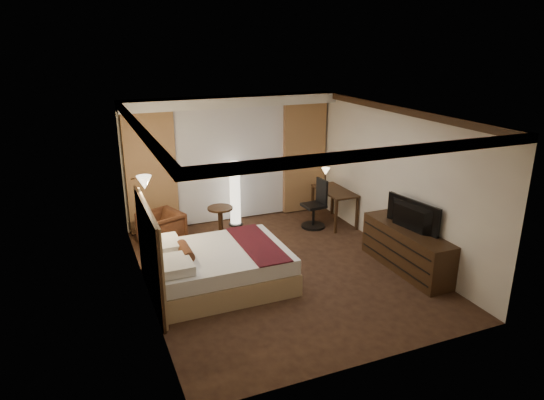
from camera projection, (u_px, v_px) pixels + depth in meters
name	position (u px, v px, depth m)	size (l,w,h in m)	color
floor	(281.00, 269.00, 8.40)	(4.50, 5.50, 0.01)	black
ceiling	(282.00, 113.00, 7.55)	(4.50, 5.50, 0.01)	white
back_wall	(230.00, 159.00, 10.38)	(4.50, 0.02, 2.70)	beige
left_wall	(142.00, 214.00, 7.16)	(0.02, 5.50, 2.70)	beige
right_wall	(395.00, 181.00, 8.79)	(0.02, 5.50, 2.70)	beige
crown_molding	(282.00, 117.00, 7.57)	(4.50, 5.50, 0.12)	black
soffit	(232.00, 101.00, 9.77)	(4.50, 0.50, 0.20)	white
curtain_sheer	(231.00, 164.00, 10.35)	(2.48, 0.04, 2.45)	silver
curtain_left_drape	(151.00, 173.00, 9.68)	(1.00, 0.14, 2.45)	#A77D4C
curtain_right_drape	(304.00, 158.00, 10.91)	(1.00, 0.14, 2.45)	#A77D4C
wall_sconce	(144.00, 183.00, 7.75)	(0.24, 0.24, 0.24)	white
bed	(220.00, 268.00, 7.78)	(2.13, 1.67, 0.62)	white
headboard	(150.00, 254.00, 7.25)	(0.12, 1.97, 1.50)	tan
armchair	(161.00, 227.00, 9.29)	(0.72, 0.67, 0.74)	#492616
side_table	(221.00, 220.00, 9.88)	(0.51, 0.51, 0.57)	black
floor_lamp	(235.00, 194.00, 10.21)	(0.30, 0.30, 1.40)	white
desk	(334.00, 207.00, 10.41)	(0.55, 1.15, 0.75)	black
desk_lamp	(325.00, 177.00, 10.61)	(0.18, 0.18, 0.34)	#FFD899
office_chair	(314.00, 204.00, 10.13)	(0.50, 0.50, 1.04)	black
dresser	(406.00, 249.00, 8.31)	(0.50, 1.94, 0.75)	black
television	(408.00, 211.00, 8.08)	(1.13, 0.65, 0.15)	black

